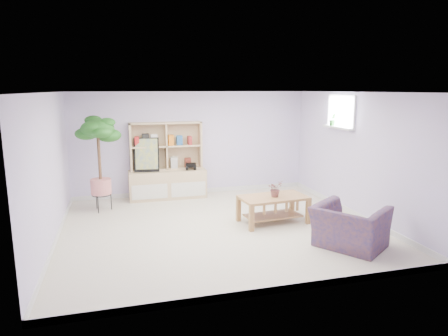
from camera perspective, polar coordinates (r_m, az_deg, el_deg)
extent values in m
cube|color=#BAB191|center=(7.29, -0.73, -8.44)|extent=(5.50, 5.00, 0.01)
cube|color=silver|center=(6.87, -0.78, 10.78)|extent=(5.50, 5.00, 0.01)
cube|color=silver|center=(9.39, -4.56, 3.51)|extent=(5.50, 0.01, 2.40)
cube|color=silver|center=(4.66, 6.94, -4.45)|extent=(5.50, 0.01, 2.40)
cube|color=silver|center=(6.85, -23.64, -0.27)|extent=(0.01, 5.00, 2.40)
cube|color=silver|center=(8.10, 18.45, 1.74)|extent=(0.01, 5.00, 2.40)
cube|color=silver|center=(8.50, 15.97, 5.57)|extent=(0.14, 1.00, 0.04)
imported|color=#174C20|center=(7.41, 7.32, -2.94)|extent=(0.35, 0.33, 0.30)
imported|color=navy|center=(6.59, 17.53, -7.64)|extent=(1.32, 1.36, 0.76)
imported|color=#1C561C|center=(8.68, 15.26, 6.69)|extent=(0.17, 0.15, 0.25)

